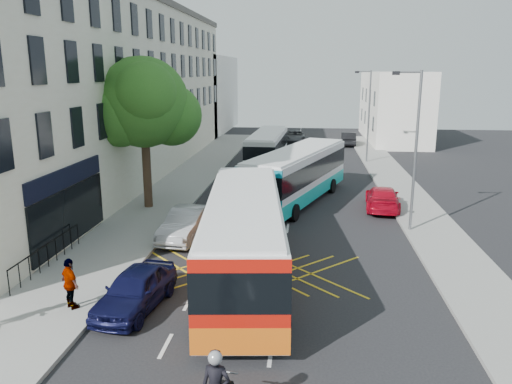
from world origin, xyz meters
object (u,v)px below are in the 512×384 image
(bus_mid, at_px, (297,175))
(parked_car_silver, at_px, (187,224))
(street_tree, at_px, (143,103))
(bus_near, at_px, (244,237))
(bus_far, at_px, (268,149))
(red_hatchback, at_px, (382,198))
(parked_car_blue, at_px, (135,289))
(distant_car_dark, at_px, (348,139))
(pedestrian_far, at_px, (70,284))
(lamp_far, at_px, (368,111))
(distant_car_grey, at_px, (295,137))
(lamp_near, at_px, (414,143))

(bus_mid, relative_size, parked_car_silver, 2.62)
(street_tree, xyz_separation_m, bus_near, (7.07, -9.89, -4.49))
(bus_far, relative_size, red_hatchback, 2.27)
(bus_near, height_order, bus_far, bus_near)
(street_tree, xyz_separation_m, red_hatchback, (14.01, 1.40, -5.60))
(parked_car_blue, height_order, distant_car_dark, distant_car_dark)
(pedestrian_far, bearing_deg, parked_car_blue, -128.71)
(bus_mid, distance_m, pedestrian_far, 17.38)
(parked_car_blue, distance_m, parked_car_silver, 7.58)
(bus_near, relative_size, distant_car_dark, 2.76)
(red_hatchback, height_order, distant_car_dark, distant_car_dark)
(parked_car_silver, distance_m, distant_car_dark, 34.69)
(pedestrian_far, bearing_deg, distant_car_dark, -68.53)
(lamp_far, relative_size, parked_car_silver, 1.73)
(parked_car_blue, relative_size, pedestrian_far, 2.34)
(lamp_far, bearing_deg, parked_car_blue, -110.48)
(distant_car_dark, bearing_deg, lamp_far, 96.20)
(parked_car_silver, distance_m, pedestrian_far, 8.34)
(parked_car_silver, relative_size, distant_car_grey, 0.91)
(red_hatchback, bearing_deg, distant_car_grey, -72.49)
(street_tree, relative_size, bus_far, 0.81)
(lamp_far, bearing_deg, red_hatchback, -92.55)
(distant_car_dark, bearing_deg, bus_mid, 81.11)
(bus_mid, relative_size, red_hatchback, 2.55)
(street_tree, bearing_deg, bus_near, -54.42)
(lamp_far, distance_m, red_hatchback, 16.13)
(bus_near, xyz_separation_m, distant_car_grey, (0.97, 39.25, -1.10))
(lamp_near, height_order, bus_near, lamp_near)
(bus_far, relative_size, pedestrian_far, 5.98)
(parked_car_silver, bearing_deg, lamp_far, 70.04)
(bus_mid, relative_size, distant_car_dark, 2.70)
(bus_mid, height_order, parked_car_blue, bus_mid)
(bus_far, height_order, parked_car_silver, bus_far)
(bus_mid, bearing_deg, lamp_near, -24.26)
(bus_far, xyz_separation_m, distant_car_dark, (7.96, 13.70, -0.84))
(bus_near, height_order, red_hatchback, bus_near)
(lamp_far, distance_m, parked_car_blue, 31.95)
(lamp_near, relative_size, distant_car_dark, 1.78)
(pedestrian_far, bearing_deg, red_hatchback, -92.28)
(bus_far, distance_m, distant_car_grey, 15.21)
(street_tree, distance_m, red_hatchback, 15.15)
(pedestrian_far, bearing_deg, street_tree, -45.09)
(lamp_near, bearing_deg, red_hatchback, 99.05)
(street_tree, height_order, bus_far, street_tree)
(red_hatchback, bearing_deg, bus_mid, -7.39)
(bus_near, bearing_deg, distant_car_dark, 73.53)
(bus_near, bearing_deg, street_tree, 119.48)
(red_hatchback, relative_size, distant_car_grey, 0.94)
(parked_car_blue, distance_m, pedestrian_far, 2.18)
(lamp_near, xyz_separation_m, red_hatchback, (-0.70, 4.37, -3.93))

